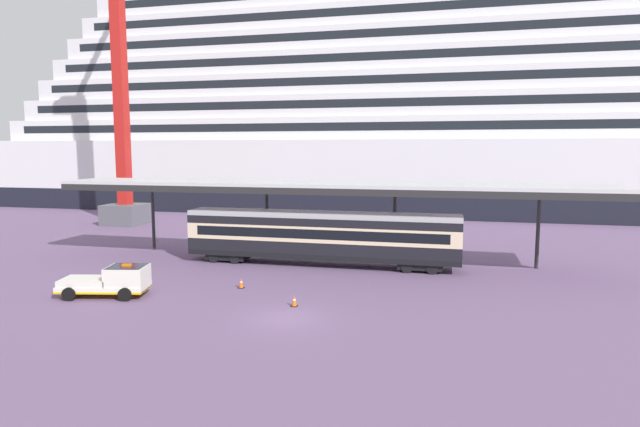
# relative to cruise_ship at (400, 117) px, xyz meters

# --- Properties ---
(ground_plane) EXTENTS (400.00, 400.00, 0.00)m
(ground_plane) POSITION_rel_cruise_ship_xyz_m (-0.51, -57.24, -13.78)
(ground_plane) COLOR slate
(cruise_ship) EXTENTS (127.33, 29.37, 40.50)m
(cruise_ship) POSITION_rel_cruise_ship_xyz_m (0.00, 0.00, 0.00)
(cruise_ship) COLOR black
(cruise_ship) RESTS_ON ground
(platform_canopy) EXTENTS (42.58, 5.25, 6.34)m
(platform_canopy) POSITION_rel_cruise_ship_xyz_m (-1.78, -43.56, -7.69)
(platform_canopy) COLOR silver
(platform_canopy) RESTS_ON ground
(train_carriage) EXTENTS (20.98, 2.81, 4.11)m
(train_carriage) POSITION_rel_cruise_ship_xyz_m (-1.78, -43.96, -11.48)
(train_carriage) COLOR black
(train_carriage) RESTS_ON ground
(service_truck) EXTENTS (5.51, 3.09, 2.02)m
(service_truck) POSITION_rel_cruise_ship_xyz_m (-11.98, -55.60, -12.79)
(service_truck) COLOR silver
(service_truck) RESTS_ON ground
(traffic_cone_near) EXTENTS (0.36, 0.36, 0.67)m
(traffic_cone_near) POSITION_rel_cruise_ship_xyz_m (-0.68, -54.98, -13.45)
(traffic_cone_near) COLOR black
(traffic_cone_near) RESTS_ON ground
(traffic_cone_mid) EXTENTS (0.36, 0.36, 0.69)m
(traffic_cone_mid) POSITION_rel_cruise_ship_xyz_m (-5.16, -51.90, -13.44)
(traffic_cone_mid) COLOR black
(traffic_cone_mid) RESTS_ON ground
(dockside_crane) EXTENTS (16.85, 4.40, 57.63)m
(dockside_crane) POSITION_rel_cruise_ship_xyz_m (-28.75, -27.39, 3.71)
(dockside_crane) COLOR #595960
(dockside_crane) RESTS_ON ground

